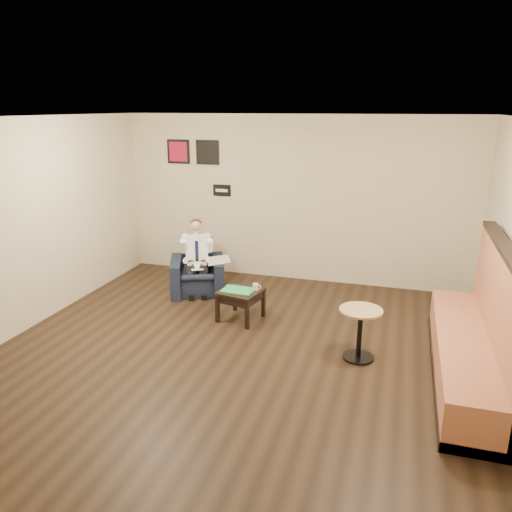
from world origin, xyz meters
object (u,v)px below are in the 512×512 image
(side_table, at_px, (241,305))
(cafe_table, at_px, (359,334))
(coffee_mug, at_px, (255,287))
(banquette, at_px, (472,316))
(armchair, at_px, (197,268))
(green_folder, at_px, (238,290))
(smartphone, at_px, (249,287))
(seated_man, at_px, (197,261))

(side_table, xyz_separation_m, cafe_table, (1.72, -0.68, 0.10))
(coffee_mug, bearing_deg, banquette, -17.57)
(cafe_table, bearing_deg, armchair, 150.87)
(armchair, height_order, coffee_mug, armchair)
(armchair, height_order, banquette, banquette)
(armchair, relative_size, green_folder, 1.93)
(side_table, relative_size, smartphone, 3.93)
(coffee_mug, distance_m, banquette, 2.85)
(smartphone, bearing_deg, cafe_table, -4.81)
(coffee_mug, relative_size, smartphone, 0.68)
(seated_man, relative_size, banquette, 0.39)
(cafe_table, bearing_deg, seated_man, 152.10)
(side_table, height_order, green_folder, green_folder)
(seated_man, bearing_deg, armchair, 90.00)
(banquette, bearing_deg, side_table, 164.98)
(side_table, distance_m, coffee_mug, 0.34)
(armchair, xyz_separation_m, coffee_mug, (1.22, -0.77, 0.08))
(smartphone, bearing_deg, armchair, 169.26)
(seated_man, relative_size, cafe_table, 1.77)
(green_folder, bearing_deg, armchair, 138.99)
(side_table, relative_size, coffee_mug, 5.79)
(seated_man, bearing_deg, cafe_table, -50.71)
(green_folder, distance_m, coffee_mug, 0.25)
(side_table, relative_size, cafe_table, 0.84)
(cafe_table, bearing_deg, smartphone, 153.33)
(armchair, bearing_deg, seated_man, -90.00)
(banquette, bearing_deg, coffee_mug, 162.43)
(banquette, bearing_deg, green_folder, 165.38)
(armchair, bearing_deg, banquette, -45.31)
(smartphone, distance_m, cafe_table, 1.84)
(green_folder, bearing_deg, seated_man, 141.21)
(side_table, bearing_deg, seated_man, 142.63)
(green_folder, height_order, cafe_table, cafe_table)
(armchair, bearing_deg, cafe_table, -51.95)
(armchair, bearing_deg, side_table, -62.47)
(smartphone, relative_size, cafe_table, 0.21)
(seated_man, xyz_separation_m, green_folder, (0.95, -0.76, -0.12))
(seated_man, xyz_separation_m, side_table, (0.98, -0.75, -0.34))
(green_folder, xyz_separation_m, banquette, (2.94, -0.77, 0.29))
(side_table, bearing_deg, smartphone, 60.79)
(side_table, distance_m, green_folder, 0.23)
(side_table, xyz_separation_m, smartphone, (0.08, 0.14, 0.22))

